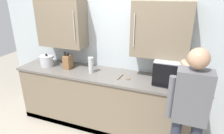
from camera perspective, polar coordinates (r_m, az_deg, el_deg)
The scene contains 8 objects.
back_wall_tiled at distance 3.08m, azimuth -0.32°, elevation 9.19°, with size 4.08×0.44×2.85m.
counter_unit at distance 3.19m, azimuth -2.24°, elevation -9.85°, with size 2.91×0.62×0.95m.
microwave_oven at distance 2.74m, azimuth 18.12°, elevation -1.40°, with size 0.60×0.41×0.34m.
thermos_flask at distance 2.99m, azimuth -6.28°, elevation 0.61°, with size 0.08×0.08×0.25m.
stock_pot at distance 3.43m, azimuth -18.68°, elevation 1.75°, with size 0.32×0.23×0.21m.
wooden_spoon at distance 2.82m, azimuth 3.69°, elevation -3.19°, with size 0.18×0.19×0.02m.
knife_block at distance 3.22m, azimuth -12.94°, elevation 1.48°, with size 0.11×0.15×0.29m.
person_figure at distance 2.18m, azimuth 21.85°, elevation -11.82°, with size 0.44×0.52×1.67m.
Camera 1 is at (1.08, -1.64, 2.14)m, focal length 30.86 mm.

